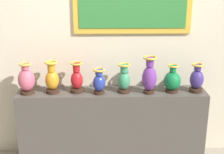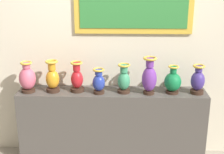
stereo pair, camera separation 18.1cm
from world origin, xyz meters
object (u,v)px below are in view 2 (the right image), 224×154
Objects in this scene: vase_rose at (27,78)px; vase_emerald at (173,82)px; vase_cobalt at (99,82)px; vase_amber at (52,78)px; vase_violet at (149,77)px; vase_indigo at (198,81)px; vase_crimson at (77,79)px; vase_jade at (124,80)px.

vase_rose reaches higher than vase_emerald.
vase_rose is 1.22× the size of vase_cobalt.
vase_amber is 0.86× the size of vase_violet.
vase_indigo is (1.06, 0.03, 0.01)m from vase_cobalt.
vase_amber reaches higher than vase_crimson.
vase_emerald is 0.96× the size of vase_indigo.
vase_jade reaches higher than vase_cobalt.
vase_emerald is at bearing 2.50° from vase_cobalt.
vase_amber reaches higher than vase_rose.
vase_violet is 0.52m from vase_indigo.
vase_violet is 0.26m from vase_emerald.
vase_crimson is 0.25m from vase_cobalt.
vase_jade is at bearing -2.21° from vase_crimson.
vase_rose is at bearing -176.35° from vase_crimson.
vase_cobalt is 0.87× the size of vase_indigo.
vase_rose is at bearing -179.21° from vase_jade.
vase_emerald is at bearing 0.50° from vase_rose.
vase_jade is (0.78, -0.00, -0.01)m from vase_amber.
vase_indigo is (1.84, 0.01, -0.01)m from vase_rose.
vase_jade is (0.51, -0.02, -0.00)m from vase_crimson.
vase_rose is 1.06× the size of vase_jade.
vase_violet is (0.78, -0.05, 0.04)m from vase_crimson.
vase_cobalt is at bearing -12.86° from vase_crimson.
vase_cobalt is at bearing -172.50° from vase_jade.
vase_indigo is (0.27, -0.00, 0.01)m from vase_emerald.
vase_jade is 0.53m from vase_emerald.
vase_cobalt is 0.87× the size of vase_jade.
vase_crimson reaches higher than vase_emerald.
vase_crimson is at bearing 176.10° from vase_violet.
vase_jade reaches higher than vase_indigo.
vase_jade is 1.01× the size of vase_indigo.
vase_indigo is at bearing -0.17° from vase_amber.
vase_indigo reaches higher than vase_emerald.
vase_rose is 0.78m from vase_cobalt.
vase_cobalt is (0.51, -0.04, -0.03)m from vase_amber.
vase_emerald is 0.27m from vase_indigo.
vase_violet is 1.28× the size of vase_indigo.
vase_violet reaches higher than vase_amber.
vase_violet is at bearing 0.20° from vase_cobalt.
vase_cobalt is 0.54m from vase_violet.
vase_amber is at bearing 178.02° from vase_violet.
vase_indigo is (1.30, -0.02, 0.00)m from vase_crimson.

